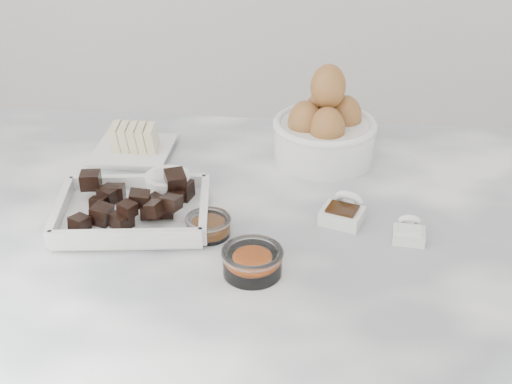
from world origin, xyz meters
TOP-DOWN VIEW (x-y plane):
  - marble_slab at (0.00, 0.00)m, footprint 1.20×0.80m
  - chocolate_dish at (-0.17, -0.01)m, footprint 0.25×0.21m
  - butter_plate at (-0.23, 0.21)m, footprint 0.14×0.14m
  - sugar_ramekin at (-0.13, 0.06)m, footprint 0.07×0.07m
  - egg_bowl at (0.12, 0.23)m, footprint 0.19×0.19m
  - honey_bowl at (-0.05, -0.04)m, footprint 0.07×0.07m
  - zest_bowl at (0.03, -0.12)m, footprint 0.09×0.09m
  - vanilla_spoon at (0.16, 0.03)m, footprint 0.07×0.09m
  - salt_spoon at (0.25, -0.02)m, footprint 0.05×0.06m

SIDE VIEW (x-z plane):
  - marble_slab at x=0.00m, z-range 0.90..0.94m
  - salt_spoon at x=0.25m, z-range 0.93..0.97m
  - honey_bowl at x=-0.05m, z-range 0.94..0.97m
  - vanilla_spoon at x=0.16m, z-range 0.93..0.98m
  - zest_bowl at x=0.03m, z-range 0.94..0.98m
  - butter_plate at x=-0.23m, z-range 0.93..0.99m
  - sugar_ramekin at x=-0.13m, z-range 0.94..0.99m
  - chocolate_dish at x=-0.17m, z-range 0.93..0.99m
  - egg_bowl at x=0.12m, z-range 0.91..1.09m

